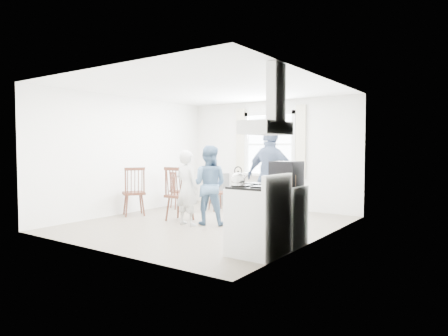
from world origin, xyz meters
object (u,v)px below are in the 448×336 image
at_px(low_cabinet, 286,215).
at_px(windsor_chair_c, 134,186).
at_px(windsor_chair_a, 176,188).
at_px(person_left, 187,188).
at_px(person_right, 271,177).
at_px(person_mid, 209,185).
at_px(stereo_stack, 286,173).
at_px(gas_stove, 258,219).
at_px(windsor_chair_b, 175,186).

distance_m(low_cabinet, windsor_chair_c, 3.81).
height_order(windsor_chair_a, person_left, person_left).
bearing_deg(windsor_chair_a, person_right, 22.14).
bearing_deg(person_left, person_mid, -129.27).
xyz_separation_m(low_cabinet, windsor_chair_c, (-3.79, 0.42, 0.20)).
relative_size(low_cabinet, stereo_stack, 2.10).
height_order(windsor_chair_a, person_mid, person_mid).
distance_m(windsor_chair_a, person_left, 0.46).
bearing_deg(person_left, person_right, -142.64).
distance_m(gas_stove, windsor_chair_b, 4.43).
bearing_deg(stereo_stack, person_mid, 163.38).
xyz_separation_m(windsor_chair_a, person_mid, (0.71, 0.14, 0.09)).
height_order(low_cabinet, person_right, person_right).
relative_size(gas_stove, windsor_chair_b, 1.25).
distance_m(gas_stove, low_cabinet, 0.70).
xyz_separation_m(stereo_stack, windsor_chair_c, (-3.77, 0.38, -0.44)).
xyz_separation_m(low_cabinet, person_left, (-2.22, 0.30, 0.26)).
bearing_deg(windsor_chair_c, gas_stove, -16.75).
bearing_deg(low_cabinet, person_right, 127.12).
relative_size(gas_stove, windsor_chair_c, 1.05).
height_order(stereo_stack, windsor_chair_c, stereo_stack).
relative_size(stereo_stack, windsor_chair_b, 0.48).
height_order(windsor_chair_c, person_left, person_left).
height_order(gas_stove, person_right, person_right).
height_order(gas_stove, person_mid, person_mid).
bearing_deg(low_cabinet, stereo_stack, 110.34).
height_order(windsor_chair_b, windsor_chair_c, windsor_chair_c).
distance_m(low_cabinet, stereo_stack, 0.64).
bearing_deg(gas_stove, person_right, 113.70).
relative_size(windsor_chair_c, person_mid, 0.70).
bearing_deg(gas_stove, low_cabinet, 84.32).
relative_size(windsor_chair_b, person_mid, 0.59).
distance_m(windsor_chair_a, person_mid, 0.73).
height_order(stereo_stack, person_right, person_right).
relative_size(windsor_chair_a, person_left, 0.77).
relative_size(windsor_chair_a, windsor_chair_c, 1.03).
xyz_separation_m(gas_stove, stereo_stack, (0.06, 0.74, 0.60)).
xyz_separation_m(windsor_chair_b, person_right, (2.89, -0.52, 0.37)).
xyz_separation_m(gas_stove, low_cabinet, (0.07, 0.70, -0.03)).
height_order(stereo_stack, person_left, person_left).
bearing_deg(person_right, stereo_stack, 134.76).
xyz_separation_m(windsor_chair_c, person_left, (1.57, -0.11, 0.06)).
height_order(gas_stove, low_cabinet, gas_stove).
distance_m(stereo_stack, person_right, 1.46).
bearing_deg(person_mid, windsor_chair_b, -53.99).
bearing_deg(low_cabinet, windsor_chair_b, 155.71).
xyz_separation_m(stereo_stack, person_right, (-0.88, 1.15, -0.16)).
height_order(windsor_chair_b, person_left, person_left).
xyz_separation_m(stereo_stack, windsor_chair_a, (-2.63, 0.44, -0.41)).
height_order(low_cabinet, windsor_chair_c, windsor_chair_c).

